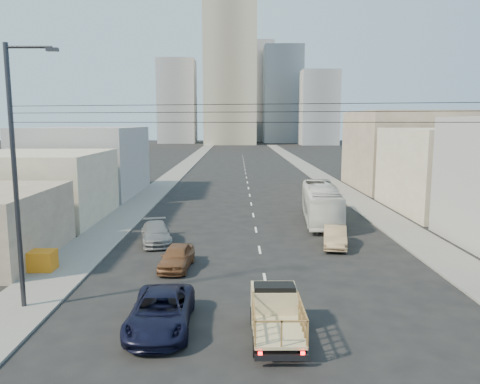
{
  "coord_description": "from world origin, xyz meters",
  "views": [
    {
      "loc": [
        -1.57,
        -16.86,
        8.6
      ],
      "look_at": [
        -1.31,
        17.26,
        3.5
      ],
      "focal_mm": 35.0,
      "sensor_mm": 36.0,
      "label": 1
    }
  ],
  "objects_px": {
    "flatbed_pickup": "(276,311)",
    "city_bus": "(321,203)",
    "sedan_brown": "(177,257)",
    "streetlamp_left": "(17,171)",
    "sedan_grey": "(156,233)",
    "navy_pickup": "(161,312)",
    "sedan_tan": "(335,237)",
    "crate_stack": "(39,260)"
  },
  "relations": [
    {
      "from": "navy_pickup",
      "to": "city_bus",
      "type": "distance_m",
      "value": 24.0
    },
    {
      "from": "sedan_grey",
      "to": "crate_stack",
      "type": "distance_m",
      "value": 8.65
    },
    {
      "from": "sedan_tan",
      "to": "crate_stack",
      "type": "distance_m",
      "value": 19.07
    },
    {
      "from": "navy_pickup",
      "to": "city_bus",
      "type": "bearing_deg",
      "value": 62.73
    },
    {
      "from": "flatbed_pickup",
      "to": "sedan_brown",
      "type": "xyz_separation_m",
      "value": [
        -5.13,
        9.0,
        -0.39
      ]
    },
    {
      "from": "sedan_tan",
      "to": "city_bus",
      "type": "bearing_deg",
      "value": 96.75
    },
    {
      "from": "flatbed_pickup",
      "to": "streetlamp_left",
      "type": "relative_size",
      "value": 0.37
    },
    {
      "from": "flatbed_pickup",
      "to": "sedan_tan",
      "type": "distance_m",
      "value": 14.78
    },
    {
      "from": "city_bus",
      "to": "streetlamp_left",
      "type": "bearing_deg",
      "value": -126.55
    },
    {
      "from": "sedan_brown",
      "to": "streetlamp_left",
      "type": "relative_size",
      "value": 0.35
    },
    {
      "from": "sedan_brown",
      "to": "flatbed_pickup",
      "type": "bearing_deg",
      "value": -55.39
    },
    {
      "from": "flatbed_pickup",
      "to": "city_bus",
      "type": "height_order",
      "value": "city_bus"
    },
    {
      "from": "flatbed_pickup",
      "to": "navy_pickup",
      "type": "bearing_deg",
      "value": 170.7
    },
    {
      "from": "sedan_grey",
      "to": "crate_stack",
      "type": "xyz_separation_m",
      "value": [
        -5.65,
        -6.55,
        -0.03
      ]
    },
    {
      "from": "city_bus",
      "to": "sedan_tan",
      "type": "height_order",
      "value": "city_bus"
    },
    {
      "from": "city_bus",
      "to": "crate_stack",
      "type": "bearing_deg",
      "value": -138.29
    },
    {
      "from": "flatbed_pickup",
      "to": "sedan_grey",
      "type": "distance_m",
      "value": 16.65
    },
    {
      "from": "flatbed_pickup",
      "to": "city_bus",
      "type": "bearing_deg",
      "value": 75.37
    },
    {
      "from": "flatbed_pickup",
      "to": "streetlamp_left",
      "type": "bearing_deg",
      "value": 165.13
    },
    {
      "from": "flatbed_pickup",
      "to": "sedan_grey",
      "type": "xyz_separation_m",
      "value": [
        -7.36,
        14.93,
        -0.37
      ]
    },
    {
      "from": "crate_stack",
      "to": "sedan_grey",
      "type": "bearing_deg",
      "value": 49.21
    },
    {
      "from": "sedan_brown",
      "to": "streetlamp_left",
      "type": "bearing_deg",
      "value": -131.51
    },
    {
      "from": "flatbed_pickup",
      "to": "sedan_tan",
      "type": "xyz_separation_m",
      "value": [
        5.28,
        13.8,
        -0.37
      ]
    },
    {
      "from": "city_bus",
      "to": "sedan_brown",
      "type": "bearing_deg",
      "value": -124.22
    },
    {
      "from": "sedan_tan",
      "to": "sedan_grey",
      "type": "relative_size",
      "value": 0.88
    },
    {
      "from": "crate_stack",
      "to": "flatbed_pickup",
      "type": "bearing_deg",
      "value": -32.79
    },
    {
      "from": "flatbed_pickup",
      "to": "crate_stack",
      "type": "bearing_deg",
      "value": 147.21
    },
    {
      "from": "city_bus",
      "to": "sedan_brown",
      "type": "distance_m",
      "value": 17.26
    },
    {
      "from": "sedan_tan",
      "to": "streetlamp_left",
      "type": "xyz_separation_m",
      "value": [
        -16.68,
        -10.77,
        5.71
      ]
    },
    {
      "from": "city_bus",
      "to": "streetlamp_left",
      "type": "height_order",
      "value": "streetlamp_left"
    },
    {
      "from": "sedan_brown",
      "to": "sedan_grey",
      "type": "height_order",
      "value": "sedan_grey"
    },
    {
      "from": "flatbed_pickup",
      "to": "city_bus",
      "type": "xyz_separation_m",
      "value": [
        5.82,
        22.31,
        0.51
      ]
    },
    {
      "from": "navy_pickup",
      "to": "sedan_grey",
      "type": "height_order",
      "value": "navy_pickup"
    },
    {
      "from": "navy_pickup",
      "to": "sedan_tan",
      "type": "xyz_separation_m",
      "value": [
        10.03,
        13.02,
        -0.04
      ]
    },
    {
      "from": "navy_pickup",
      "to": "crate_stack",
      "type": "distance_m",
      "value": 11.22
    },
    {
      "from": "city_bus",
      "to": "crate_stack",
      "type": "height_order",
      "value": "city_bus"
    },
    {
      "from": "sedan_tan",
      "to": "crate_stack",
      "type": "xyz_separation_m",
      "value": [
        -18.28,
        -5.42,
        -0.03
      ]
    },
    {
      "from": "sedan_brown",
      "to": "sedan_tan",
      "type": "xyz_separation_m",
      "value": [
        10.41,
        4.8,
        0.02
      ]
    },
    {
      "from": "streetlamp_left",
      "to": "flatbed_pickup",
      "type": "bearing_deg",
      "value": -14.87
    },
    {
      "from": "sedan_brown",
      "to": "sedan_tan",
      "type": "bearing_deg",
      "value": 29.68
    },
    {
      "from": "sedan_brown",
      "to": "sedan_tan",
      "type": "height_order",
      "value": "sedan_tan"
    },
    {
      "from": "sedan_brown",
      "to": "sedan_grey",
      "type": "xyz_separation_m",
      "value": [
        -2.23,
        5.93,
        0.01
      ]
    }
  ]
}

